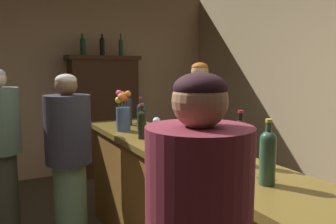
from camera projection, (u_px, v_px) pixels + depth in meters
name	position (u px, v px, depth m)	size (l,w,h in m)	color
wall_back	(51.00, 83.00, 4.91)	(5.17, 0.12, 2.76)	tan
bar_counter	(179.00, 213.00, 2.51)	(0.56, 2.89, 1.02)	brown
display_cabinet	(104.00, 113.00, 5.04)	(1.05, 0.41, 1.77)	#372011
wine_bottle_riesling	(141.00, 115.00, 3.09)	(0.08, 0.08, 0.31)	#202F35
wine_bottle_pinot	(268.00, 155.00, 1.63)	(0.08, 0.08, 0.32)	#2A4631
wine_bottle_chardonnay	(240.00, 140.00, 1.98)	(0.08, 0.08, 0.32)	black
wine_bottle_merlot	(203.00, 128.00, 2.50)	(0.07, 0.07, 0.30)	#19351B
wine_bottle_malbec	(128.00, 110.00, 3.38)	(0.07, 0.07, 0.34)	#25253B
wine_bottle_syrah	(142.00, 123.00, 2.71)	(0.07, 0.07, 0.29)	black
wine_glass_front	(128.00, 111.00, 3.53)	(0.07, 0.07, 0.16)	white
wine_glass_mid	(245.00, 157.00, 1.78)	(0.08, 0.08, 0.14)	white
wine_glass_rear	(157.00, 122.00, 2.88)	(0.07, 0.07, 0.15)	white
wine_glass_spare	(219.00, 138.00, 2.25)	(0.06, 0.06, 0.15)	white
flower_arrangement	(123.00, 114.00, 3.04)	(0.15, 0.14, 0.37)	#3C4E6B
cheese_plate	(165.00, 152.00, 2.26)	(0.16, 0.16, 0.01)	white
display_bottle_left	(83.00, 45.00, 4.77)	(0.08, 0.08, 0.31)	#163A1B
display_bottle_midleft	(102.00, 46.00, 4.91)	(0.07, 0.07, 0.31)	black
display_bottle_center	(121.00, 47.00, 5.04)	(0.06, 0.06, 0.33)	#21472B
patron_near_entrance	(0.00, 149.00, 3.06)	(0.37, 0.37, 1.59)	#373627
patron_in_grey	(69.00, 157.00, 2.90)	(0.39, 0.39, 1.54)	#4E6C4E
bartender	(199.00, 136.00, 3.48)	(0.39, 0.39, 1.65)	#9E998A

